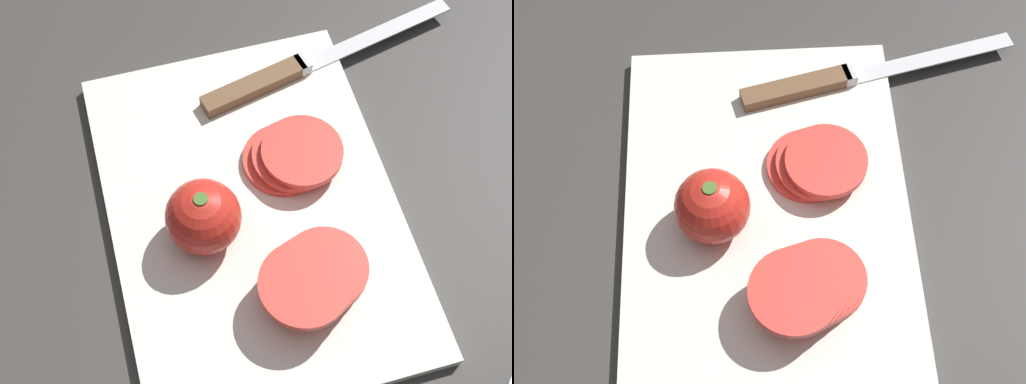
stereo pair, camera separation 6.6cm
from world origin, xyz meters
The scene contains 6 objects.
ground_plane centered at (0.00, 0.00, 0.00)m, with size 3.00×3.00×0.00m, color #383533.
cutting_board centered at (0.08, 0.00, 0.01)m, with size 0.39×0.28×0.01m.
whole_tomato centered at (0.09, -0.05, 0.05)m, with size 0.07×0.07×0.07m.
knife centered at (-0.06, 0.07, 0.02)m, with size 0.09×0.30×0.01m.
tomato_slice_stack_near centered at (0.17, 0.03, 0.04)m, with size 0.10×0.11×0.04m.
tomato_slice_stack_far centered at (0.04, 0.05, 0.03)m, with size 0.09×0.10×0.02m.
Camera 1 is at (0.38, -0.08, 0.63)m, focal length 50.00 mm.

